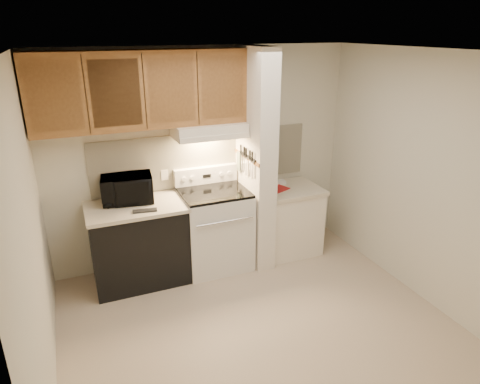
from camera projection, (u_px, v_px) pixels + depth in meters
floor at (255, 321)px, 4.17m from camera, size 3.60×3.60×0.00m
ceiling at (259, 52)px, 3.27m from camera, size 3.60×3.60×0.00m
wall_back at (204, 157)px, 5.01m from camera, size 3.60×2.50×0.02m
wall_left at (30, 239)px, 3.08m from camera, size 0.02×3.00×2.50m
wall_right at (417, 177)px, 4.36m from camera, size 0.02×3.00×2.50m
backsplash at (204, 159)px, 5.01m from camera, size 2.60×0.02×0.63m
range_body at (215, 230)px, 5.00m from camera, size 0.76×0.65×0.92m
oven_window at (224, 238)px, 4.71m from camera, size 0.50×0.01×0.30m
oven_handle at (225, 222)px, 4.60m from camera, size 0.65×0.02×0.02m
cooktop at (214, 192)px, 4.83m from camera, size 0.74×0.64×0.03m
range_backguard at (206, 175)px, 5.03m from camera, size 0.76×0.08×0.20m
range_display at (207, 176)px, 5.00m from camera, size 0.10×0.01×0.04m
range_knob_left_outer at (184, 179)px, 4.89m from camera, size 0.05×0.02×0.05m
range_knob_left_inner at (192, 178)px, 4.93m from camera, size 0.05×0.02×0.05m
range_knob_right_inner at (221, 174)px, 5.06m from camera, size 0.05×0.02×0.05m
range_knob_right_outer at (229, 173)px, 5.09m from camera, size 0.05×0.02×0.05m
dishwasher_front at (139, 245)px, 4.70m from camera, size 1.00×0.63×0.87m
left_countertop at (135, 207)px, 4.54m from camera, size 1.04×0.67×0.04m
spoon_rest at (145, 211)px, 4.38m from camera, size 0.25×0.11×0.02m
teal_jar at (136, 193)px, 4.72m from camera, size 0.11×0.11×0.10m
outlet at (165, 175)px, 4.87m from camera, size 0.08×0.01×0.12m
microwave at (127, 189)px, 4.58m from camera, size 0.57×0.42×0.29m
partition_pillar at (256, 160)px, 4.89m from camera, size 0.22×0.70×2.50m
pillar_trim at (246, 157)px, 4.83m from camera, size 0.01×0.70×0.04m
knife_strip at (248, 157)px, 4.78m from camera, size 0.02×0.42×0.04m
knife_blade_a at (252, 170)px, 4.67m from camera, size 0.01×0.03×0.16m
knife_handle_a at (252, 156)px, 4.63m from camera, size 0.02×0.02×0.10m
knife_blade_b at (250, 169)px, 4.74m from camera, size 0.01×0.04×0.18m
knife_handle_b at (250, 155)px, 4.68m from camera, size 0.02×0.02×0.10m
knife_blade_c at (246, 167)px, 4.83m from camera, size 0.01×0.04×0.20m
knife_handle_c at (246, 152)px, 4.77m from camera, size 0.02×0.02×0.10m
knife_blade_d at (244, 164)px, 4.88m from camera, size 0.01×0.04×0.16m
knife_handle_d at (244, 151)px, 4.82m from camera, size 0.02×0.02×0.10m
knife_blade_e at (242, 163)px, 4.94m from camera, size 0.01×0.04×0.18m
knife_handle_e at (241, 149)px, 4.90m from camera, size 0.02×0.02×0.10m
oven_mitt at (239, 161)px, 5.01m from camera, size 0.03×0.09×0.22m
right_cab_base at (288, 221)px, 5.36m from camera, size 0.70×0.60×0.81m
right_countertop at (289, 189)px, 5.21m from camera, size 0.74×0.64×0.04m
red_folder at (274, 187)px, 5.20m from camera, size 0.34×0.39×0.01m
white_box at (279, 182)px, 5.33m from camera, size 0.16×0.11×0.04m
range_hood at (209, 130)px, 4.69m from camera, size 0.78×0.44×0.15m
hood_lip at (215, 138)px, 4.52m from camera, size 0.78×0.04×0.06m
upper_cabinets at (141, 90)px, 4.32m from camera, size 2.18×0.33×0.77m
cab_door_a at (54, 97)px, 3.89m from camera, size 0.46×0.01×0.63m
cab_gap_a at (86, 95)px, 3.98m from camera, size 0.01×0.01×0.73m
cab_door_b at (116, 93)px, 4.08m from camera, size 0.46×0.01×0.63m
cab_gap_b at (144, 92)px, 4.18m from camera, size 0.01×0.01×0.73m
cab_door_c at (172, 90)px, 4.28m from camera, size 0.46×0.01×0.63m
cab_gap_c at (198, 89)px, 4.37m from camera, size 0.01×0.01×0.73m
cab_door_d at (223, 88)px, 4.47m from camera, size 0.46×0.01×0.63m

